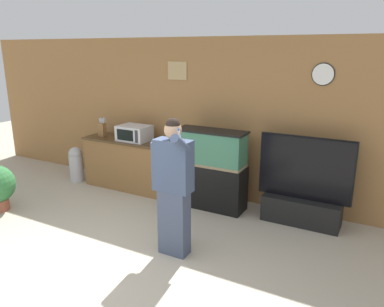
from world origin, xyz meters
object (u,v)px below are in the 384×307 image
at_px(counter_island, 129,164).
at_px(tv_on_stand, 302,199).
at_px(knife_block, 102,129).
at_px(microwave, 134,133).
at_px(trash_bin, 76,164).
at_px(aquarium_on_stand, 210,169).
at_px(person_standing, 173,186).

height_order(counter_island, tv_on_stand, tv_on_stand).
bearing_deg(tv_on_stand, knife_block, -179.07).
bearing_deg(microwave, trash_bin, -172.21).
distance_m(knife_block, trash_bin, 0.89).
distance_m(counter_island, aquarium_on_stand, 1.66).
bearing_deg(knife_block, microwave, 1.05).
relative_size(knife_block, person_standing, 0.21).
bearing_deg(microwave, knife_block, -178.95).
xyz_separation_m(knife_block, tv_on_stand, (3.59, 0.06, -0.65)).
distance_m(knife_block, person_standing, 2.86).
height_order(knife_block, aquarium_on_stand, same).
bearing_deg(microwave, aquarium_on_stand, -2.58).
bearing_deg(trash_bin, tv_on_stand, 3.01).
height_order(counter_island, knife_block, knife_block).
bearing_deg(counter_island, person_standing, -39.71).
relative_size(aquarium_on_stand, tv_on_stand, 0.95).
xyz_separation_m(knife_block, trash_bin, (-0.55, -0.16, -0.69)).
bearing_deg(trash_bin, person_standing, -24.63).
relative_size(tv_on_stand, person_standing, 0.78).
xyz_separation_m(counter_island, person_standing, (1.86, -1.55, 0.43)).
xyz_separation_m(counter_island, microwave, (0.16, -0.01, 0.57)).
distance_m(microwave, trash_bin, 1.44).
relative_size(tv_on_stand, trash_bin, 1.99).
distance_m(counter_island, trash_bin, 1.13).
distance_m(microwave, tv_on_stand, 2.95).
xyz_separation_m(tv_on_stand, person_standing, (-1.17, -1.58, 0.51)).
relative_size(counter_island, tv_on_stand, 1.27).
xyz_separation_m(microwave, aquarium_on_stand, (1.49, -0.07, -0.40)).
bearing_deg(microwave, tv_on_stand, 0.90).
distance_m(counter_island, microwave, 0.59).
bearing_deg(person_standing, tv_on_stand, 53.35).
relative_size(counter_island, knife_block, 4.72).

